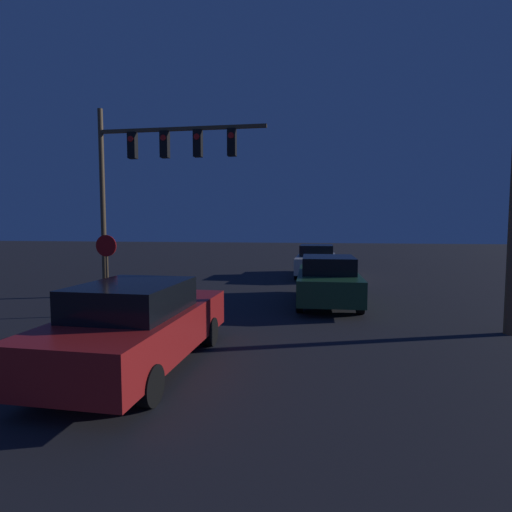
% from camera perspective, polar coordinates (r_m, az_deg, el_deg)
% --- Properties ---
extents(car_near, '(2.06, 4.77, 1.57)m').
position_cam_1_polar(car_near, '(7.60, -16.47, -9.38)').
color(car_near, '#B21E1E').
rests_on(car_near, ground_plane).
extents(car_mid, '(2.01, 4.75, 1.57)m').
position_cam_1_polar(car_mid, '(13.27, 10.22, -3.37)').
color(car_mid, '#1E4728').
rests_on(car_mid, ground_plane).
extents(car_far, '(2.02, 4.76, 1.57)m').
position_cam_1_polar(car_far, '(20.29, 8.61, -0.66)').
color(car_far, beige).
rests_on(car_far, ground_plane).
extents(traffic_signal_mast, '(6.00, 0.30, 6.66)m').
position_cam_1_polar(traffic_signal_mast, '(14.69, -14.70, 12.52)').
color(traffic_signal_mast, brown).
rests_on(traffic_signal_mast, ground_plane).
extents(stop_sign, '(0.61, 0.07, 2.30)m').
position_cam_1_polar(stop_sign, '(12.10, -20.55, -0.62)').
color(stop_sign, brown).
rests_on(stop_sign, ground_plane).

